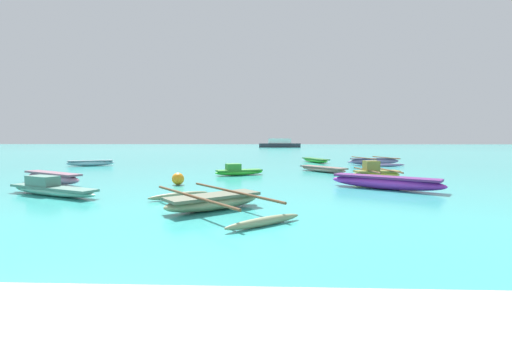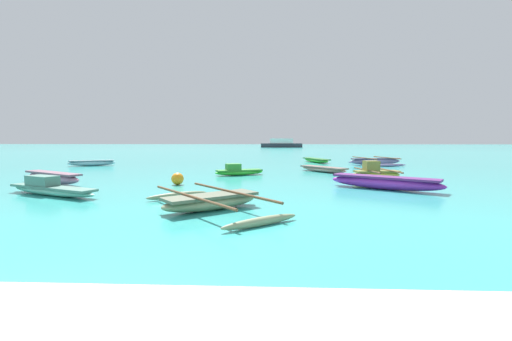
# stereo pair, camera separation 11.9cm
# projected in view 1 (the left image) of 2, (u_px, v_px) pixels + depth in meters

# --- Properties ---
(ground_plane) EXTENTS (240.00, 240.00, 0.00)m
(ground_plane) POSITION_uv_depth(u_px,v_px,m) (4.00, 341.00, 3.20)
(ground_plane) COLOR #38ADA8
(moored_boat_0) EXTENTS (2.30, 3.24, 0.87)m
(moored_boat_0) POSITION_uv_depth(u_px,v_px,m) (376.00, 173.00, 15.97)
(moored_boat_0) COLOR gold
(moored_boat_0) RESTS_ON ground_plane
(moored_boat_1) EXTENTS (3.86, 2.93, 0.49)m
(moored_boat_1) POSITION_uv_depth(u_px,v_px,m) (385.00, 182.00, 12.84)
(moored_boat_1) COLOR purple
(moored_boat_1) RESTS_ON ground_plane
(moored_boat_2) EXTENTS (3.09, 1.73, 0.40)m
(moored_boat_2) POSITION_uv_depth(u_px,v_px,m) (91.00, 163.00, 23.87)
(moored_boat_2) COLOR #9CCCDE
(moored_boat_2) RESTS_ON ground_plane
(moored_boat_3) EXTENTS (3.66, 2.46, 0.48)m
(moored_boat_3) POSITION_uv_depth(u_px,v_px,m) (52.00, 177.00, 14.46)
(moored_boat_3) COLOR #BC7694
(moored_boat_3) RESTS_ON ground_plane
(moored_boat_4) EXTENTS (4.46, 4.80, 0.46)m
(moored_boat_4) POSITION_uv_depth(u_px,v_px,m) (214.00, 202.00, 9.12)
(moored_boat_4) COLOR gray
(moored_boat_4) RESTS_ON ground_plane
(moored_boat_5) EXTENTS (4.03, 2.28, 0.64)m
(moored_boat_5) POSITION_uv_depth(u_px,v_px,m) (51.00, 189.00, 11.44)
(moored_boat_5) COLOR #70C4AC
(moored_boat_5) RESTS_ON ground_plane
(moored_boat_6) EXTENTS (4.01, 4.17, 0.55)m
(moored_boat_6) POSITION_uv_depth(u_px,v_px,m) (374.00, 161.00, 25.04)
(moored_boat_6) COLOR #8571A5
(moored_boat_6) RESTS_ON ground_plane
(moored_boat_7) EXTENTS (2.65, 3.11, 0.30)m
(moored_boat_7) POSITION_uv_depth(u_px,v_px,m) (323.00, 169.00, 19.60)
(moored_boat_7) COLOR tan
(moored_boat_7) RESTS_ON ground_plane
(moored_boat_8) EXTENTS (2.02, 3.60, 0.33)m
(moored_boat_8) POSITION_uv_depth(u_px,v_px,m) (315.00, 160.00, 27.42)
(moored_boat_8) COLOR green
(moored_boat_8) RESTS_ON ground_plane
(moored_boat_9) EXTENTS (2.65, 1.60, 0.61)m
(moored_boat_9) POSITION_uv_depth(u_px,v_px,m) (238.00, 171.00, 17.82)
(moored_boat_9) COLOR #3FD838
(moored_boat_9) RESTS_ON ground_plane
(mooring_buoy_0) EXTENTS (0.50, 0.50, 0.50)m
(mooring_buoy_0) POSITION_uv_depth(u_px,v_px,m) (178.00, 179.00, 14.03)
(mooring_buoy_0) COLOR orange
(mooring_buoy_0) RESTS_ON ground_plane
(distant_ferry) EXTENTS (9.10, 2.00, 2.00)m
(distant_ferry) POSITION_uv_depth(u_px,v_px,m) (280.00, 144.00, 76.02)
(distant_ferry) COLOR #2D333D
(distant_ferry) RESTS_ON ground_plane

